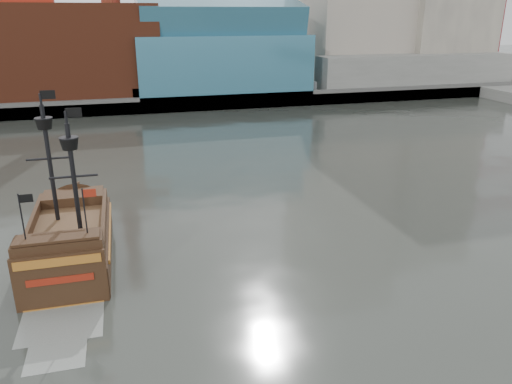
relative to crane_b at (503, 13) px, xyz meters
name	(u,v)px	position (x,y,z in m)	size (l,w,h in m)	color
ground	(311,327)	(-88.23, -92.00, -15.57)	(400.00, 400.00, 0.00)	#262924
promenade_far	(155,83)	(-88.23, 0.00, -14.57)	(220.00, 60.00, 2.00)	slate
seawall	(171,104)	(-88.23, -29.50, -14.27)	(220.00, 1.00, 2.60)	#4C4C49
crane_b	(503,13)	(0.00, 0.00, 0.00)	(19.10, 4.00, 26.25)	slate
pirate_ship	(71,244)	(-100.82, -80.35, -14.50)	(5.22, 15.85, 11.82)	black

